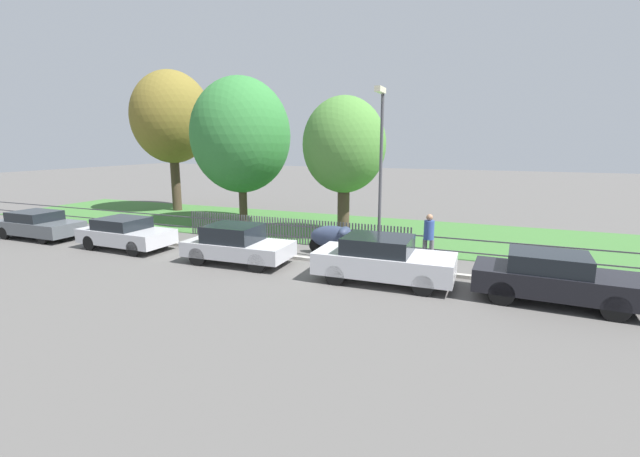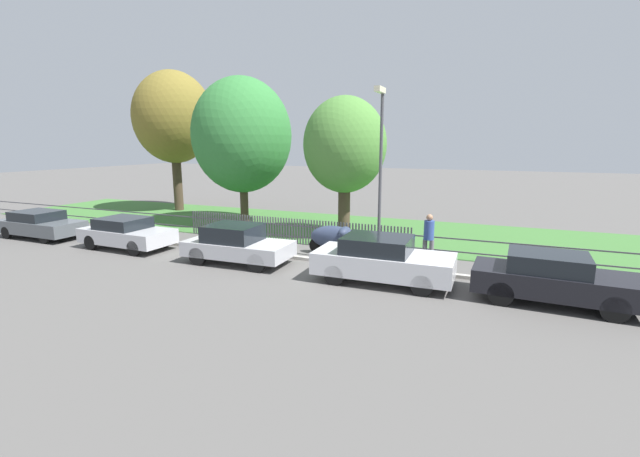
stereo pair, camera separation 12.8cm
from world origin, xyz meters
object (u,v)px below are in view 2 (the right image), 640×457
Objects in this scene: parked_car_black_saloon at (126,233)px; street_lamp at (380,158)px; parked_car_silver_hatchback at (40,224)px; covered_motorcycle at (335,237)px; tree_nearest_kerb at (173,118)px; parked_car_red_compact at (382,259)px; tree_behind_motorcycle at (242,136)px; tree_mid_park at (345,146)px; pedestrian_near_fence at (429,236)px; parked_car_white_van at (553,278)px; parked_car_navy_estate at (237,244)px.

parked_car_black_saloon is 0.64× the size of street_lamp.
parked_car_black_saloon is (5.31, 0.02, 0.03)m from parked_car_silver_hatchback.
covered_motorcycle is at bearing 9.93° from parked_car_silver_hatchback.
tree_nearest_kerb is (-13.47, 6.67, 5.16)m from covered_motorcycle.
tree_nearest_kerb reaches higher than street_lamp.
parked_car_silver_hatchback is 0.95× the size of parked_car_red_compact.
tree_nearest_kerb is 7.14m from tree_behind_motorcycle.
street_lamp reaches higher than parked_car_black_saloon.
tree_behind_motorcycle is 1.20× the size of tree_mid_park.
parked_car_silver_hatchback is 5.31m from parked_car_black_saloon.
parked_car_red_compact is 12.28m from tree_behind_motorcycle.
tree_behind_motorcycle reaches higher than pedestrian_near_fence.
tree_mid_park is 5.06m from street_lamp.
parked_car_white_van is 0.48× the size of tree_nearest_kerb.
parked_car_navy_estate is 6.97m from pedestrian_near_fence.
parked_car_black_saloon is at bearing -178.33° from parked_car_white_van.
parked_car_red_compact is at bearing -2.89° from parked_car_navy_estate.
parked_car_black_saloon is at bearing -155.09° from pedestrian_near_fence.
parked_car_red_compact reaches higher than parked_car_black_saloon.
parked_car_silver_hatchback is 10.32m from tree_behind_motorcycle.
covered_motorcycle is (-2.56, 2.58, -0.04)m from parked_car_red_compact.
street_lamp reaches higher than parked_car_silver_hatchback.
tree_mid_park is (2.04, 5.82, 3.47)m from parked_car_navy_estate.
parked_car_red_compact is 4.74m from parked_car_white_van.
street_lamp is (15.42, -7.53, -2.06)m from tree_nearest_kerb.
parked_car_red_compact is 7.65m from tree_mid_park.
parked_car_white_van is 23.31m from tree_nearest_kerb.
tree_mid_park is at bearing -14.72° from tree_nearest_kerb.
tree_behind_motorcycle is 1.26× the size of street_lamp.
parked_car_black_saloon is at bearing -171.35° from street_lamp.
tree_mid_park is at bearing 24.14° from parked_car_silver_hatchback.
parked_car_navy_estate reaches higher than parked_car_black_saloon.
parked_car_black_saloon is 10.85m from street_lamp.
parked_car_red_compact is 1.02× the size of parked_car_white_van.
parked_car_black_saloon is 1.91× the size of covered_motorcycle.
parked_car_white_van reaches higher than covered_motorcycle.
tree_behind_motorcycle is at bearing 142.94° from parked_car_red_compact.
tree_mid_park reaches higher than parked_car_white_van.
covered_motorcycle is at bearing -164.25° from pedestrian_near_fence.
tree_nearest_kerb is 1.14× the size of tree_behind_motorcycle.
tree_mid_park is 6.25m from pedestrian_near_fence.
parked_car_navy_estate is (10.74, -0.03, 0.07)m from parked_car_silver_hatchback.
tree_mid_park reaches higher than street_lamp.
parked_car_silver_hatchback is 0.64× the size of tree_mid_park.
covered_motorcycle is at bearing 133.58° from parked_car_red_compact.
parked_car_red_compact is 0.68× the size of tree_mid_park.
tree_mid_park reaches higher than parked_car_red_compact.
parked_car_red_compact is 0.56× the size of tree_behind_motorcycle.
parked_car_black_saloon is 10.88m from parked_car_red_compact.
parked_car_black_saloon is 0.51× the size of tree_behind_motorcycle.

